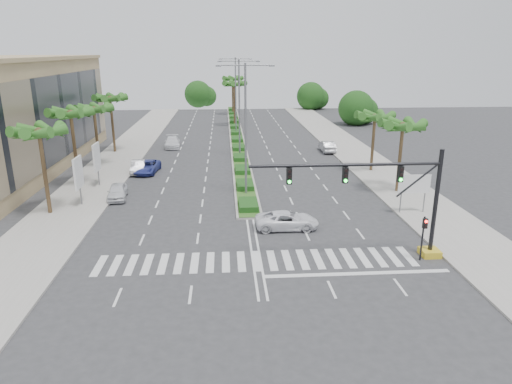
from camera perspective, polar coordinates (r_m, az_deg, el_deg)
ground at (r=29.84m, az=0.10°, el=-8.61°), size 160.00×160.00×0.00m
footpath_right at (r=51.47m, az=15.57°, el=2.07°), size 6.00×120.00×0.15m
footpath_left at (r=50.31m, az=-19.17°, el=1.39°), size 6.00×120.00×0.15m
median at (r=72.95m, az=-2.47°, el=7.07°), size 2.20×75.00×0.20m
median_grass at (r=72.93m, az=-2.47°, el=7.16°), size 1.80×75.00×0.04m
building at (r=58.42m, az=-28.65°, el=8.30°), size 12.00×36.00×12.00m
signal_gantry at (r=30.56m, az=17.72°, el=-1.82°), size 12.60×1.20×7.20m
pedestrian_signal at (r=30.97m, az=20.23°, el=-4.62°), size 0.28×0.36×3.00m
direction_sign at (r=39.48m, az=19.16°, el=0.77°), size 2.70×0.11×3.40m
billboard_near at (r=41.98m, az=-21.33°, el=2.21°), size 0.18×2.10×4.35m
billboard_far at (r=47.58m, az=-19.29°, el=4.09°), size 0.18×2.10×4.35m
palm_left_near at (r=40.06m, az=-25.47°, el=6.51°), size 4.57×4.68×7.55m
palm_left_mid at (r=47.45m, az=-22.14°, el=8.83°), size 4.57×4.68×7.95m
palm_left_far at (r=55.13m, az=-19.60°, el=9.50°), size 4.57×4.68×7.35m
palm_left_end at (r=62.79m, az=-17.75°, el=10.87°), size 4.57×4.68×7.75m
palm_right_near at (r=44.49m, az=17.87°, el=7.64°), size 4.57×4.68×7.05m
palm_right_far at (r=51.96m, az=14.63°, el=8.87°), size 4.57×4.68×6.75m
palm_median_a at (r=82.00m, az=-2.74°, el=13.18°), size 4.57×4.68×8.05m
palm_median_b at (r=96.97m, az=-2.97°, el=13.81°), size 4.57×4.68×8.05m
streetlight_near at (r=41.29m, az=-1.31°, el=8.62°), size 5.10×0.25×12.00m
streetlight_mid at (r=57.14m, az=-2.11°, el=11.03°), size 5.10×0.25×12.00m
streetlight_far at (r=73.06m, az=-2.56°, el=12.39°), size 5.10×0.25×12.00m
car_parked_a at (r=43.56m, az=-16.94°, el=0.06°), size 2.08×4.21×1.38m
car_parked_b at (r=52.25m, az=-14.50°, el=3.07°), size 1.75×4.27×1.38m
car_parked_c at (r=52.02m, az=-13.47°, el=3.07°), size 2.73×5.07×1.35m
car_parked_d at (r=65.33m, az=-10.43°, el=6.16°), size 2.51×5.22×1.47m
car_crossing at (r=34.82m, az=3.89°, el=-3.55°), size 4.83×2.26×1.34m
car_right at (r=62.06m, az=8.88°, el=5.66°), size 1.58×4.48×1.47m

